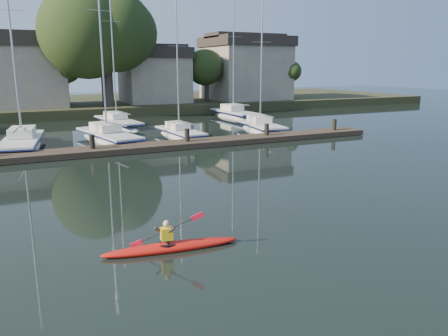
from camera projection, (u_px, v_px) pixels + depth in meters
name	position (u px, v px, depth m)	size (l,w,h in m)	color
ground	(249.00, 221.00, 14.96)	(160.00, 160.00, 0.00)	black
kayak	(171.00, 245.00, 12.52)	(4.04, 1.09, 1.28)	red
dock	(142.00, 147.00, 27.23)	(34.00, 2.00, 1.80)	#402F24
sailboat_1	(23.00, 151.00, 28.21)	(3.42, 9.18, 14.65)	silver
sailboat_2	(109.00, 143.00, 30.88)	(3.89, 9.35, 15.09)	silver
sailboat_3	(180.00, 139.00, 32.63)	(2.38, 7.19, 11.40)	silver
sailboat_4	(261.00, 134.00, 35.47)	(3.08, 7.41, 12.22)	silver
sailboat_6	(118.00, 128.00, 38.74)	(3.14, 9.71, 15.16)	silver
sailboat_7	(234.00, 119.00, 44.91)	(2.62, 8.71, 13.90)	silver
shore	(95.00, 83.00, 50.35)	(90.00, 25.25, 12.75)	#273118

